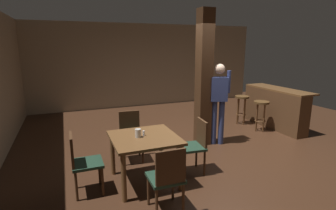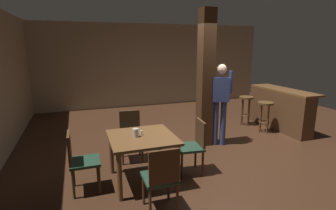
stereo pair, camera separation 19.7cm
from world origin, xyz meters
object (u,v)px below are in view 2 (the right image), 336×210
Objects in this scene: chair_east at (194,144)px; chair_west at (79,159)px; bar_counter at (279,109)px; chair_north at (131,133)px; salt_shaker at (141,133)px; napkin_cup at (136,133)px; dining_table at (142,143)px; chair_south at (161,176)px; standing_person at (220,99)px; bar_stool_near at (265,109)px; bar_stool_mid at (246,103)px.

chair_west is (-1.79, 0.00, 0.00)m from chair_east.
chair_east is 3.37m from bar_counter.
chair_north is 0.89m from salt_shaker.
bar_counter is at bearing 19.96° from napkin_cup.
dining_table is 1.11× the size of chair_east.
salt_shaker is at bearing 91.71° from chair_south.
chair_east and chair_west have the same top height.
chair_north is at bearing 90.37° from salt_shaker.
standing_person reaches higher than salt_shaker.
chair_west is 11.61× the size of salt_shaker.
chair_south is at bearing -42.49° from chair_west.
chair_east is at bearing -45.83° from chair_north.
bar_counter reaches higher than dining_table.
napkin_cup reaches higher than bar_stool_near.
bar_stool_mid is (4.24, 2.01, 0.07)m from chair_west.
chair_east is at bearing -2.97° from salt_shaker.
napkin_cup is at bearing 176.45° from dining_table.
standing_person is 2.11m from bar_counter.
napkin_cup is 0.08× the size of standing_person.
chair_south reaches higher than bar_stool_near.
napkin_cup is at bearing -95.99° from chair_north.
salt_shaker is at bearing -89.63° from chair_north.
chair_north is (-0.00, 0.90, -0.12)m from dining_table.
bar_counter is (3.91, 1.41, -0.26)m from salt_shaker.
bar_stool_near reaches higher than dining_table.
dining_table is 1.28× the size of bar_stool_mid.
bar_counter reaches higher than napkin_cup.
standing_person reaches higher than dining_table.
chair_south is at bearing -133.92° from chair_east.
dining_table is 2.18m from standing_person.
chair_north is at bearing -177.52° from standing_person.
napkin_cup reaches higher than bar_stool_mid.
chair_east is 6.88× the size of napkin_cup.
bar_counter is (3.91, 1.46, -0.11)m from dining_table.
bar_stool_near is (2.52, 1.35, 0.06)m from chair_east.
chair_north is at bearing 134.17° from chair_east.
bar_counter reaches higher than chair_north.
chair_west is at bearing -162.66° from bar_stool_near.
chair_north is 1.00× the size of chair_south.
bar_counter reaches higher than salt_shaker.
standing_person is (1.91, 0.93, 0.22)m from salt_shaker.
chair_south is (0.03, -1.77, 0.00)m from chair_north.
chair_west reaches higher than bar_stool_mid.
bar_stool_near is (1.47, 0.37, -0.43)m from standing_person.
chair_north reaches higher than dining_table.
chair_west is 6.88× the size of napkin_cup.
chair_south is 1.16× the size of bar_stool_mid.
bar_counter is at bearing -43.20° from bar_stool_mid.
standing_person is at bearing 27.18° from dining_table.
chair_south is at bearing -146.51° from bar_stool_near.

